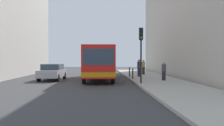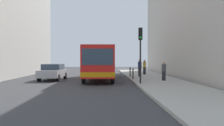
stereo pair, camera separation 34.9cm
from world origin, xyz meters
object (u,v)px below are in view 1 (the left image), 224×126
Objects in this scene: traffic_light at (141,45)px; pedestrian_far_sidewalk at (143,67)px; bollard_near at (133,74)px; bus at (99,61)px; pedestrian_near_signal at (164,71)px; bollard_mid at (130,72)px; pedestrian_mid_sidewalk at (139,68)px; car_beside_bus at (52,72)px.

pedestrian_far_sidewalk is (1.96, 10.25, -2.02)m from traffic_light.
pedestrian_far_sidewalk is (2.06, 6.32, 0.36)m from bollard_near.
pedestrian_far_sidewalk is (5.15, 5.02, -0.74)m from bus.
pedestrian_near_signal is at bearing 44.43° from traffic_light.
bollard_mid is at bearing 79.70° from pedestrian_near_signal.
bollard_near is 2.94m from pedestrian_near_signal.
bollard_mid is 1.19m from pedestrian_mid_sidewalk.
pedestrian_mid_sidewalk is at bearing 70.82° from bollard_near.
bus is at bearing -128.79° from pedestrian_far_sidewalk.
bollard_near is at bearing -101.07° from pedestrian_far_sidewalk.
traffic_light is 4.32× the size of bollard_near.
bollard_mid is at bearing 121.45° from pedestrian_mid_sidewalk.
pedestrian_near_signal reaches higher than car_beside_bus.
bollard_near is 3.17m from pedestrian_mid_sidewalk.
pedestrian_mid_sidewalk is (4.12, 1.66, -0.70)m from bus.
bus is 6.31× the size of pedestrian_mid_sidewalk.
pedestrian_mid_sidewalk is at bearing -100.07° from pedestrian_far_sidewalk.
pedestrian_mid_sidewalk is at bearing 82.30° from traffic_light.
car_beside_bus is 4.70× the size of bollard_near.
pedestrian_near_signal is (2.39, -4.22, 0.30)m from bollard_mid.
bus reaches higher than pedestrian_mid_sidewalk.
pedestrian_mid_sidewalk is (8.35, 2.25, 0.24)m from car_beside_bus.
pedestrian_far_sidewalk reaches higher than bollard_mid.
bollard_near is at bearing 169.91° from pedestrian_mid_sidewalk.
bus is 3.51m from bollard_mid.
car_beside_bus is at bearing 147.92° from traffic_light.
traffic_light reaches higher than pedestrian_far_sidewalk.
pedestrian_mid_sidewalk reaches higher than bollard_mid.
traffic_light reaches higher than bollard_mid.
bus is 4.36m from car_beside_bus.
pedestrian_far_sidewalk is at bearing 79.16° from traffic_light.
car_beside_bus is at bearing -142.16° from pedestrian_far_sidewalk.
bollard_near is 1.00× the size of bollard_mid.
bus is 2.47× the size of car_beside_bus.
bollard_mid is (3.09, 1.24, -1.10)m from bus.
car_beside_bus reaches higher than bollard_mid.
traffic_light is 7.23m from pedestrian_mid_sidewalk.
car_beside_bus is at bearing -166.01° from bollard_mid.
bus is at bearing 121.03° from pedestrian_mid_sidewalk.
bollard_near is 0.54× the size of pedestrian_mid_sidewalk.
bus reaches higher than bollard_mid.
traffic_light is 2.34× the size of pedestrian_mid_sidewalk.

